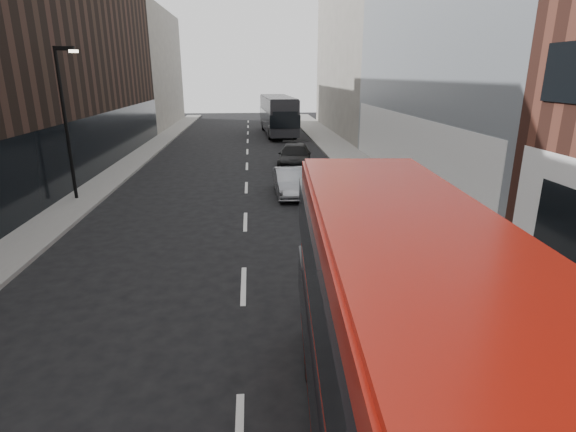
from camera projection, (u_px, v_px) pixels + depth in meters
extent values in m
cube|color=slate|center=(359.00, 166.00, 29.95)|extent=(3.00, 80.00, 0.15)
cube|color=slate|center=(122.00, 170.00, 28.75)|extent=(2.00, 80.00, 0.15)
cube|color=silver|center=(405.00, 148.00, 25.73)|extent=(0.35, 21.00, 3.80)
cube|color=slate|center=(359.00, 43.00, 45.62)|extent=(5.00, 24.00, 18.00)
cube|color=black|center=(78.00, 58.00, 31.13)|extent=(5.00, 24.00, 14.00)
cube|color=slate|center=(148.00, 69.00, 52.19)|extent=(5.00, 20.00, 13.00)
cylinder|color=black|center=(66.00, 126.00, 20.99)|extent=(0.16, 0.16, 7.00)
cube|color=black|center=(64.00, 48.00, 20.00)|extent=(0.90, 0.15, 0.18)
cube|color=#FFF2CC|center=(74.00, 51.00, 20.06)|extent=(0.35, 0.22, 0.12)
cube|color=#B3170B|center=(420.00, 396.00, 5.39)|extent=(3.01, 10.52, 3.78)
cube|color=black|center=(427.00, 323.00, 5.09)|extent=(3.14, 10.57, 1.04)
cube|color=black|center=(351.00, 260.00, 10.51)|extent=(2.01, 0.21, 1.32)
cube|color=#B3170B|center=(435.00, 247.00, 4.81)|extent=(2.89, 10.10, 0.12)
cylinder|color=black|center=(312.00, 358.00, 9.08)|extent=(0.34, 0.96, 0.94)
cylinder|color=black|center=(413.00, 357.00, 9.11)|extent=(0.34, 0.96, 0.94)
cube|color=black|center=(278.00, 114.00, 45.61)|extent=(3.28, 11.85, 3.31)
cube|color=black|center=(278.00, 116.00, 45.68)|extent=(3.40, 11.91, 1.17)
cube|color=black|center=(285.00, 120.00, 40.06)|extent=(2.27, 0.20, 1.49)
cube|color=black|center=(272.00, 110.00, 51.20)|extent=(2.27, 0.20, 1.49)
cube|color=black|center=(278.00, 97.00, 45.11)|extent=(3.15, 11.38, 0.12)
cylinder|color=black|center=(263.00, 126.00, 49.48)|extent=(0.38, 1.08, 1.07)
cylinder|color=black|center=(285.00, 125.00, 49.78)|extent=(0.38, 1.08, 1.07)
cylinder|color=black|center=(270.00, 134.00, 42.39)|extent=(0.38, 1.08, 1.07)
cylinder|color=black|center=(295.00, 134.00, 42.69)|extent=(0.38, 1.08, 1.07)
imported|color=black|center=(335.00, 199.00, 20.13)|extent=(1.81, 3.73, 1.23)
imported|color=gray|center=(290.00, 182.00, 22.97)|extent=(1.56, 4.17, 1.36)
imported|color=black|center=(295.00, 156.00, 29.68)|extent=(2.73, 5.47, 1.53)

